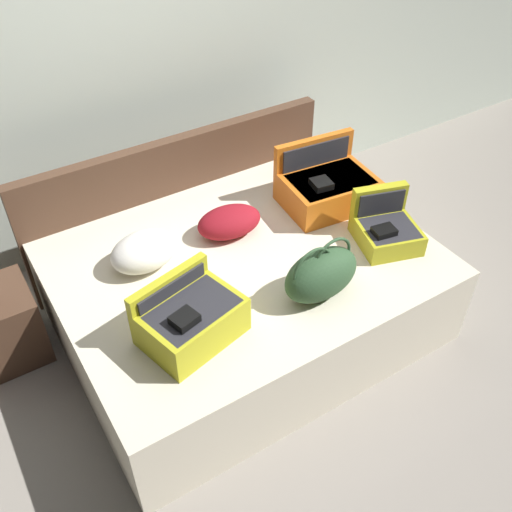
{
  "coord_description": "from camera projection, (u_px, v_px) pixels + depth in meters",
  "views": [
    {
      "loc": [
        -1.22,
        -1.64,
        2.57
      ],
      "look_at": [
        0.0,
        0.28,
        0.62
      ],
      "focal_mm": 40.03,
      "sensor_mm": 36.0,
      "label": 1
    }
  ],
  "objects": [
    {
      "name": "headboard",
      "position": [
        180.0,
        198.0,
        3.72
      ],
      "size": [
        2.05,
        0.08,
        0.88
      ],
      "primitive_type": "cube",
      "color": "#4C3323",
      "rests_on": "ground"
    },
    {
      "name": "ground_plane",
      "position": [
        283.0,
        367.0,
        3.22
      ],
      "size": [
        12.0,
        12.0,
        0.0
      ],
      "primitive_type": "plane",
      "color": "gray"
    },
    {
      "name": "hard_case_large",
      "position": [
        327.0,
        187.0,
        3.46
      ],
      "size": [
        0.57,
        0.46,
        0.36
      ],
      "rotation": [
        0.0,
        0.0,
        -0.1
      ],
      "color": "#D16619",
      "rests_on": "bed"
    },
    {
      "name": "hard_case_medium",
      "position": [
        191.0,
        319.0,
        2.64
      ],
      "size": [
        0.52,
        0.43,
        0.29
      ],
      "rotation": [
        0.0,
        0.0,
        0.25
      ],
      "color": "gold",
      "rests_on": "bed"
    },
    {
      "name": "pillow_near_headboard",
      "position": [
        229.0,
        222.0,
        3.26
      ],
      "size": [
        0.4,
        0.28,
        0.17
      ],
      "primitive_type": "ellipsoid",
      "rotation": [
        0.0,
        0.0,
        -0.1
      ],
      "color": "maroon",
      "rests_on": "bed"
    },
    {
      "name": "bed",
      "position": [
        245.0,
        292.0,
        3.31
      ],
      "size": [
        2.01,
        1.55,
        0.52
      ],
      "primitive_type": "cube",
      "color": "beige",
      "rests_on": "ground"
    },
    {
      "name": "hard_case_small",
      "position": [
        386.0,
        229.0,
        3.2
      ],
      "size": [
        0.4,
        0.42,
        0.29
      ],
      "rotation": [
        0.0,
        0.0,
        -0.3
      ],
      "color": "gold",
      "rests_on": "bed"
    },
    {
      "name": "duffel_bag",
      "position": [
        321.0,
        274.0,
        2.84
      ],
      "size": [
        0.44,
        0.27,
        0.33
      ],
      "rotation": [
        0.0,
        0.0,
        0.06
      ],
      "color": "#2D4C2D",
      "rests_on": "bed"
    },
    {
      "name": "pillow_center_head",
      "position": [
        144.0,
        251.0,
        3.04
      ],
      "size": [
        0.4,
        0.32,
        0.19
      ],
      "primitive_type": "ellipsoid",
      "rotation": [
        0.0,
        0.0,
        0.11
      ],
      "color": "white",
      "rests_on": "bed"
    },
    {
      "name": "back_wall",
      "position": [
        135.0,
        46.0,
        3.44
      ],
      "size": [
        8.0,
        0.1,
        2.6
      ],
      "primitive_type": "cube",
      "color": "#B7C1B2",
      "rests_on": "ground"
    }
  ]
}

